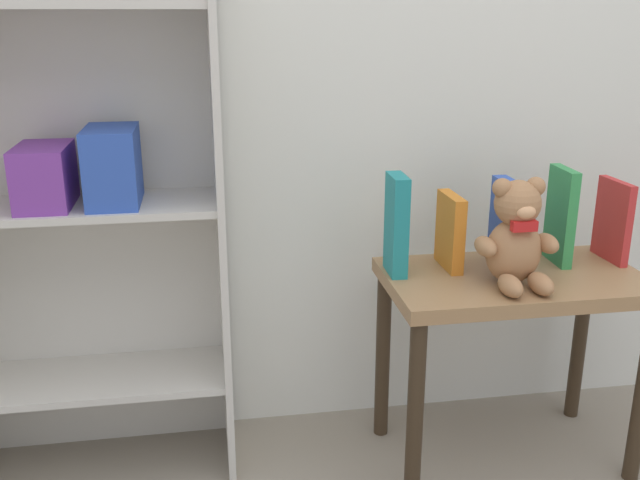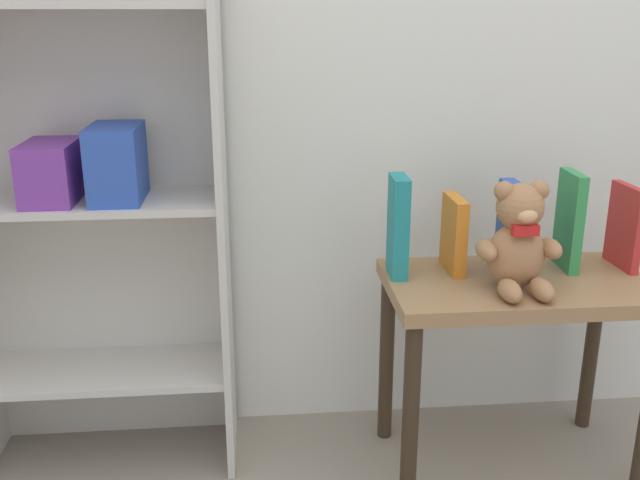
{
  "view_description": "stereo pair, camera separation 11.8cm",
  "coord_description": "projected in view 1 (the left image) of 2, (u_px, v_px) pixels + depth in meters",
  "views": [
    {
      "loc": [
        -0.64,
        -0.49,
        1.16
      ],
      "look_at": [
        -0.37,
        1.13,
        0.63
      ],
      "focal_mm": 40.0,
      "sensor_mm": 36.0,
      "label": 1
    },
    {
      "loc": [
        -0.52,
        -0.51,
        1.16
      ],
      "look_at": [
        -0.37,
        1.13,
        0.63
      ],
      "focal_mm": 40.0,
      "sensor_mm": 36.0,
      "label": 2
    }
  ],
  "objects": [
    {
      "name": "teddy_bear",
      "position": [
        516.0,
        237.0,
        1.7
      ],
      "size": [
        0.2,
        0.18,
        0.26
      ],
      "color": "#A8754C",
      "rests_on": "display_table"
    },
    {
      "name": "book_standing_blue",
      "position": [
        505.0,
        223.0,
        1.84
      ],
      "size": [
        0.04,
        0.13,
        0.22
      ],
      "primitive_type": "cube",
      "rotation": [
        0.0,
        0.0,
        -0.01
      ],
      "color": "#2D51B7",
      "rests_on": "display_table"
    },
    {
      "name": "book_standing_teal",
      "position": [
        397.0,
        225.0,
        1.77
      ],
      "size": [
        0.04,
        0.11,
        0.25
      ],
      "primitive_type": "cube",
      "rotation": [
        0.0,
        0.0,
        -0.03
      ],
      "color": "teal",
      "rests_on": "display_table"
    },
    {
      "name": "book_standing_green",
      "position": [
        561.0,
        216.0,
        1.85
      ],
      "size": [
        0.03,
        0.13,
        0.25
      ],
      "primitive_type": "cube",
      "rotation": [
        0.0,
        0.0,
        -0.04
      ],
      "color": "#33934C",
      "rests_on": "display_table"
    },
    {
      "name": "book_standing_red",
      "position": [
        613.0,
        221.0,
        1.87
      ],
      "size": [
        0.03,
        0.14,
        0.21
      ],
      "primitive_type": "cube",
      "rotation": [
        0.0,
        0.0,
        0.03
      ],
      "color": "red",
      "rests_on": "display_table"
    },
    {
      "name": "display_table",
      "position": [
        512.0,
        306.0,
        1.82
      ],
      "size": [
        0.65,
        0.37,
        0.53
      ],
      "color": "#9E754C",
      "rests_on": "ground_plane"
    },
    {
      "name": "bookshelf_side",
      "position": [
        82.0,
        161.0,
        1.7
      ],
      "size": [
        0.66,
        0.27,
        1.43
      ],
      "color": "beige",
      "rests_on": "ground_plane"
    },
    {
      "name": "book_standing_orange",
      "position": [
        450.0,
        231.0,
        1.82
      ],
      "size": [
        0.03,
        0.14,
        0.19
      ],
      "primitive_type": "cube",
      "rotation": [
        0.0,
        0.0,
        0.01
      ],
      "color": "orange",
      "rests_on": "display_table"
    }
  ]
}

